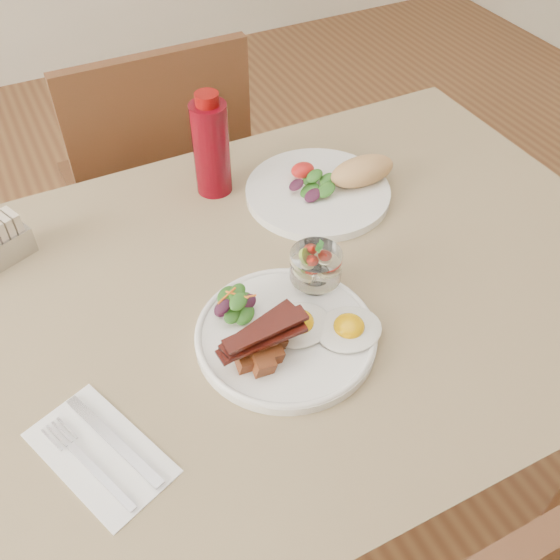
{
  "coord_description": "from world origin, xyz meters",
  "views": [
    {
      "loc": [
        -0.31,
        -0.65,
        1.5
      ],
      "look_at": [
        -0.0,
        -0.05,
        0.82
      ],
      "focal_mm": 40.0,
      "sensor_mm": 36.0,
      "label": 1
    }
  ],
  "objects_px": {
    "chair_far": "(159,186)",
    "ketchup_bottle": "(211,147)",
    "table": "(271,324)",
    "sugar_caddy": "(2,242)",
    "fruit_cup": "(316,266)",
    "second_plate": "(328,186)",
    "main_plate": "(286,335)",
    "hot_sauce_bottle": "(209,158)"
  },
  "relations": [
    {
      "from": "ketchup_bottle",
      "to": "main_plate",
      "type": "bearing_deg",
      "value": -96.88
    },
    {
      "from": "ketchup_bottle",
      "to": "fruit_cup",
      "type": "bearing_deg",
      "value": -83.62
    },
    {
      "from": "chair_far",
      "to": "ketchup_bottle",
      "type": "distance_m",
      "value": 0.49
    },
    {
      "from": "ketchup_bottle",
      "to": "sugar_caddy",
      "type": "xyz_separation_m",
      "value": [
        -0.4,
        -0.02,
        -0.06
      ]
    },
    {
      "from": "second_plate",
      "to": "table",
      "type": "bearing_deg",
      "value": -139.59
    },
    {
      "from": "chair_far",
      "to": "sugar_caddy",
      "type": "relative_size",
      "value": 9.01
    },
    {
      "from": "table",
      "to": "chair_far",
      "type": "distance_m",
      "value": 0.68
    },
    {
      "from": "table",
      "to": "ketchup_bottle",
      "type": "relative_size",
      "value": 6.44
    },
    {
      "from": "table",
      "to": "chair_far",
      "type": "bearing_deg",
      "value": 90.0
    },
    {
      "from": "hot_sauce_bottle",
      "to": "ketchup_bottle",
      "type": "bearing_deg",
      "value": -90.66
    },
    {
      "from": "ketchup_bottle",
      "to": "hot_sauce_bottle",
      "type": "distance_m",
      "value": 0.04
    },
    {
      "from": "fruit_cup",
      "to": "hot_sauce_bottle",
      "type": "relative_size",
      "value": 0.7
    },
    {
      "from": "sugar_caddy",
      "to": "ketchup_bottle",
      "type": "bearing_deg",
      "value": -19.48
    },
    {
      "from": "chair_far",
      "to": "second_plate",
      "type": "bearing_deg",
      "value": -65.69
    },
    {
      "from": "second_plate",
      "to": "ketchup_bottle",
      "type": "relative_size",
      "value": 1.47
    },
    {
      "from": "fruit_cup",
      "to": "sugar_caddy",
      "type": "distance_m",
      "value": 0.54
    },
    {
      "from": "main_plate",
      "to": "table",
      "type": "bearing_deg",
      "value": 76.93
    },
    {
      "from": "chair_far",
      "to": "main_plate",
      "type": "relative_size",
      "value": 3.32
    },
    {
      "from": "fruit_cup",
      "to": "second_plate",
      "type": "xyz_separation_m",
      "value": [
        0.15,
        0.22,
        -0.04
      ]
    },
    {
      "from": "second_plate",
      "to": "sugar_caddy",
      "type": "xyz_separation_m",
      "value": [
        -0.59,
        0.09,
        0.02
      ]
    },
    {
      "from": "table",
      "to": "second_plate",
      "type": "relative_size",
      "value": 4.39
    },
    {
      "from": "table",
      "to": "chair_far",
      "type": "height_order",
      "value": "chair_far"
    },
    {
      "from": "table",
      "to": "second_plate",
      "type": "xyz_separation_m",
      "value": [
        0.22,
        0.18,
        0.11
      ]
    },
    {
      "from": "fruit_cup",
      "to": "ketchup_bottle",
      "type": "xyz_separation_m",
      "value": [
        -0.04,
        0.34,
        0.03
      ]
    },
    {
      "from": "chair_far",
      "to": "sugar_caddy",
      "type": "distance_m",
      "value": 0.6
    },
    {
      "from": "chair_far",
      "to": "sugar_caddy",
      "type": "height_order",
      "value": "chair_far"
    },
    {
      "from": "chair_far",
      "to": "second_plate",
      "type": "xyz_separation_m",
      "value": [
        0.22,
        -0.48,
        0.25
      ]
    },
    {
      "from": "chair_far",
      "to": "table",
      "type": "bearing_deg",
      "value": -90.0
    },
    {
      "from": "ketchup_bottle",
      "to": "sugar_caddy",
      "type": "bearing_deg",
      "value": -176.97
    },
    {
      "from": "ketchup_bottle",
      "to": "hot_sauce_bottle",
      "type": "xyz_separation_m",
      "value": [
        0.0,
        0.02,
        -0.04
      ]
    },
    {
      "from": "main_plate",
      "to": "fruit_cup",
      "type": "bearing_deg",
      "value": 37.45
    },
    {
      "from": "table",
      "to": "main_plate",
      "type": "height_order",
      "value": "main_plate"
    },
    {
      "from": "table",
      "to": "sugar_caddy",
      "type": "distance_m",
      "value": 0.48
    },
    {
      "from": "fruit_cup",
      "to": "second_plate",
      "type": "relative_size",
      "value": 0.28
    },
    {
      "from": "chair_far",
      "to": "fruit_cup",
      "type": "relative_size",
      "value": 10.98
    },
    {
      "from": "table",
      "to": "hot_sauce_bottle",
      "type": "distance_m",
      "value": 0.35
    },
    {
      "from": "hot_sauce_bottle",
      "to": "fruit_cup",
      "type": "bearing_deg",
      "value": -84.04
    },
    {
      "from": "fruit_cup",
      "to": "hot_sauce_bottle",
      "type": "bearing_deg",
      "value": 95.96
    },
    {
      "from": "chair_far",
      "to": "hot_sauce_bottle",
      "type": "xyz_separation_m",
      "value": [
        0.02,
        -0.34,
        0.29
      ]
    },
    {
      "from": "main_plate",
      "to": "ketchup_bottle",
      "type": "height_order",
      "value": "ketchup_bottle"
    },
    {
      "from": "main_plate",
      "to": "ketchup_bottle",
      "type": "distance_m",
      "value": 0.42
    },
    {
      "from": "fruit_cup",
      "to": "hot_sauce_bottle",
      "type": "distance_m",
      "value": 0.36
    }
  ]
}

